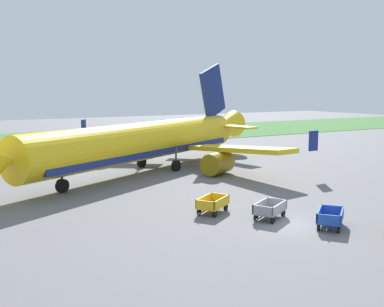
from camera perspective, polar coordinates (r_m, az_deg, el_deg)
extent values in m
plane|color=slate|center=(29.42, 12.11, -8.51)|extent=(220.00, 220.00, 0.00)
cube|color=#3D7033|center=(80.25, -16.56, 1.72)|extent=(220.00, 28.00, 0.06)
cylinder|color=yellow|center=(45.88, -6.02, 1.52)|extent=(28.37, 17.02, 3.70)
cube|color=navy|center=(46.00, -6.00, 0.26)|extent=(25.62, 15.48, 0.56)
cone|color=yellow|center=(60.20, 4.12, 3.53)|extent=(5.61, 5.18, 3.52)
cube|color=yellow|center=(44.99, 5.69, 0.54)|extent=(3.77, 13.18, 1.35)
cube|color=navy|center=(44.89, 14.66, 1.52)|extent=(1.11, 0.30, 1.90)
cylinder|color=#856D0E|center=(44.82, 3.18, -1.21)|extent=(3.81, 3.33, 2.10)
cube|color=yellow|center=(54.45, -10.25, 1.73)|extent=(11.54, 10.46, 1.35)
cube|color=navy|center=(60.74, -13.14, 3.18)|extent=(0.87, 0.96, 1.90)
cylinder|color=#856D0E|center=(52.67, -9.86, 0.05)|extent=(3.81, 3.33, 2.10)
cube|color=navy|center=(57.09, 2.56, 7.58)|extent=(5.48, 3.05, 6.88)
cube|color=yellow|center=(55.93, 5.50, 3.29)|extent=(2.61, 5.42, 0.24)
cube|color=yellow|center=(59.07, -0.07, 3.57)|extent=(4.96, 4.94, 0.24)
cylinder|color=#4C4C51|center=(38.48, -15.68, -2.34)|extent=(0.20, 0.20, 2.04)
cylinder|color=black|center=(38.67, -15.62, -3.83)|extent=(1.18, 0.90, 1.10)
cylinder|color=#4C4C51|center=(46.79, -1.98, -0.27)|extent=(0.20, 0.20, 2.04)
cylinder|color=black|center=(46.95, -1.97, -1.50)|extent=(1.18, 0.90, 1.10)
cylinder|color=#4C4C51|center=(49.37, -6.21, 0.12)|extent=(0.20, 0.20, 2.04)
cylinder|color=black|center=(49.52, -6.19, -1.05)|extent=(1.18, 0.90, 1.10)
cube|color=#234CB2|center=(29.28, 16.58, -7.76)|extent=(2.83, 2.64, 0.08)
cube|color=#234CB2|center=(29.16, 17.89, -7.24)|extent=(2.03, 1.62, 0.55)
cube|color=#234CB2|center=(29.26, 15.33, -7.09)|extent=(2.03, 1.62, 0.55)
cube|color=#234CB2|center=(28.05, 16.39, -7.78)|extent=(0.94, 1.17, 0.55)
cube|color=#234CB2|center=(30.36, 16.80, -6.60)|extent=(0.94, 1.17, 0.55)
cylinder|color=#2D2D33|center=(27.57, 16.25, -8.82)|extent=(0.84, 0.68, 0.08)
cylinder|color=black|center=(28.42, 17.53, -8.83)|extent=(0.45, 0.40, 0.44)
cylinder|color=black|center=(28.50, 15.26, -8.69)|extent=(0.45, 0.40, 0.44)
cylinder|color=black|center=(30.22, 17.79, -7.84)|extent=(0.45, 0.40, 0.44)
cylinder|color=black|center=(30.30, 15.65, -7.71)|extent=(0.45, 0.40, 0.44)
cube|color=gray|center=(30.33, 9.52, -6.99)|extent=(2.87, 2.42, 0.08)
cube|color=gray|center=(30.03, 10.70, -6.55)|extent=(2.25, 1.28, 0.55)
cube|color=gray|center=(30.49, 8.40, -6.28)|extent=(2.25, 1.28, 0.55)
cube|color=gray|center=(29.18, 8.67, -6.94)|extent=(0.75, 1.28, 0.55)
cube|color=gray|center=(31.34, 10.35, -5.93)|extent=(0.75, 1.28, 0.55)
cylinder|color=#2D2D33|center=(28.73, 8.19, -7.89)|extent=(0.92, 0.55, 0.08)
cylinder|color=black|center=(29.37, 9.86, -8.03)|extent=(0.46, 0.35, 0.44)
cylinder|color=black|center=(29.77, 7.83, -7.77)|extent=(0.46, 0.35, 0.44)
cylinder|color=black|center=(31.06, 11.12, -7.18)|extent=(0.46, 0.35, 0.44)
cylinder|color=black|center=(31.44, 9.19, -6.94)|extent=(0.46, 0.35, 0.44)
cube|color=gold|center=(31.32, 2.56, -6.41)|extent=(2.86, 2.53, 0.08)
cube|color=gold|center=(31.00, 3.66, -5.98)|extent=(2.16, 1.44, 0.55)
cube|color=gold|center=(31.51, 1.47, -5.73)|extent=(2.16, 1.44, 0.55)
cube|color=gold|center=(30.19, 1.63, -6.34)|extent=(0.84, 1.23, 0.55)
cube|color=gold|center=(32.32, 3.43, -5.40)|extent=(0.84, 1.23, 0.55)
cylinder|color=#2D2D33|center=(29.75, 1.13, -7.26)|extent=(0.88, 0.61, 0.08)
cylinder|color=black|center=(30.34, 2.80, -7.40)|extent=(0.46, 0.37, 0.44)
cylinder|color=black|center=(30.79, 0.88, -7.16)|extent=(0.46, 0.37, 0.44)
cylinder|color=black|center=(32.01, 4.16, -6.59)|extent=(0.46, 0.37, 0.44)
cylinder|color=black|center=(32.44, 2.32, -6.38)|extent=(0.46, 0.37, 0.44)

